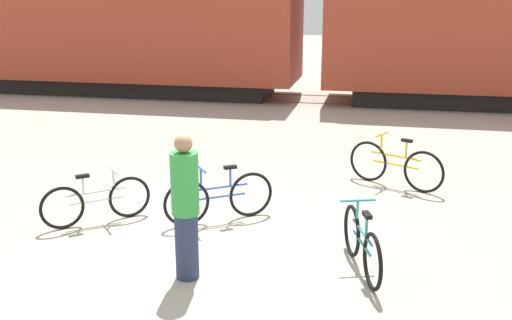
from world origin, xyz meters
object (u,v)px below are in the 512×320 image
object	(u,v)px
person_in_green	(185,207)
bicycle_yellow	(395,165)
freight_train	(313,15)
bicycle_teal	(362,244)
bicycle_silver	(97,201)
bicycle_blue	(219,198)

from	to	relation	value
person_in_green	bicycle_yellow	bearing A→B (deg)	106.11
freight_train	bicycle_yellow	bearing A→B (deg)	-73.44
freight_train	bicycle_teal	xyz separation A→B (m)	(2.11, -12.23, -2.33)
bicycle_yellow	bicycle_silver	bearing A→B (deg)	-148.53
bicycle_blue	person_in_green	distance (m)	1.99
bicycle_blue	person_in_green	xyz separation A→B (m)	(0.10, -1.91, 0.54)
bicycle_blue	bicycle_yellow	bearing A→B (deg)	40.52
bicycle_teal	bicycle_yellow	bearing A→B (deg)	82.62
bicycle_silver	person_in_green	distance (m)	2.47
bicycle_blue	bicycle_silver	world-z (taller)	bicycle_blue
bicycle_teal	bicycle_yellow	xyz separation A→B (m)	(0.46, 3.57, 0.03)
freight_train	person_in_green	xyz separation A→B (m)	(-0.00, -12.86, -1.77)
bicycle_silver	person_in_green	bearing A→B (deg)	-37.01
bicycle_silver	person_in_green	world-z (taller)	person_in_green
bicycle_yellow	person_in_green	distance (m)	4.96
bicycle_teal	bicycle_blue	world-z (taller)	bicycle_blue
freight_train	bicycle_teal	distance (m)	12.63
freight_train	bicycle_silver	world-z (taller)	freight_train
bicycle_blue	bicycle_yellow	distance (m)	3.53
bicycle_teal	bicycle_blue	bearing A→B (deg)	149.95
freight_train	bicycle_teal	bearing A→B (deg)	-80.20
bicycle_silver	bicycle_yellow	distance (m)	5.28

